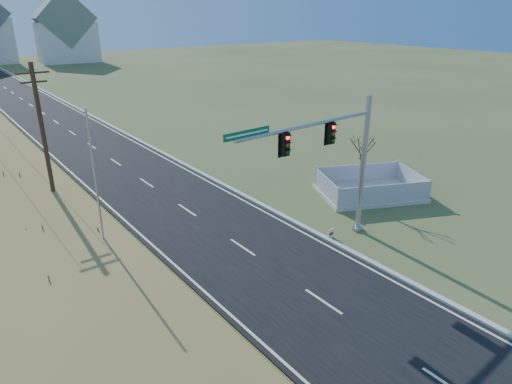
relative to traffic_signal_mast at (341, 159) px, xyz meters
name	(u,v)px	position (x,y,z in m)	size (l,w,h in m)	color
ground	(292,282)	(-4.61, -1.72, -4.65)	(260.00, 260.00, 0.00)	#3F5227
road	(35,108)	(-4.61, 48.28, -4.62)	(8.00, 180.00, 0.06)	black
curb	(68,104)	(-0.46, 48.28, -4.56)	(0.30, 180.00, 0.18)	#B2AFA8
utility_pole_near	(44,138)	(-11.11, 13.28, 0.04)	(1.80, 0.26, 9.00)	#422D1E
condo_ne	(66,32)	(15.39, 102.28, 2.19)	(14.12, 10.51, 16.52)	silver
traffic_signal_mast	(341,159)	(0.00, 0.00, 0.00)	(9.58, 0.94, 7.63)	#9EA0A5
fence_enclosure	(369,191)	(6.57, 3.22, -4.36)	(7.81, 6.76, 1.50)	#B7B5AD
open_sign	(331,234)	(-0.11, 0.28, -4.35)	(0.45, 0.11, 0.56)	white
flagpole	(99,205)	(-10.83, 5.20, -1.57)	(0.35, 0.35, 7.71)	#B7B5AD
bare_tree	(363,147)	(4.93, 2.75, -0.86)	(1.77, 1.77, 4.70)	#4C3F33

